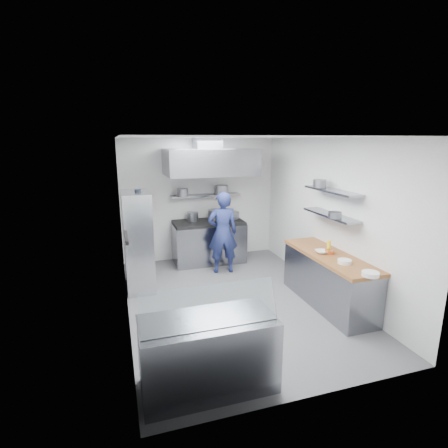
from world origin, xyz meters
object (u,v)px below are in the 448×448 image
object	(u,v)px
gas_range	(209,243)
display_case	(208,354)
wire_rack	(138,241)
chef	(223,233)

from	to	relation	value
gas_range	display_case	world-z (taller)	gas_range
wire_rack	gas_range	bearing A→B (deg)	32.18
chef	display_case	xyz separation A→B (m)	(-1.22, -3.38, -0.44)
chef	wire_rack	bearing A→B (deg)	17.65
display_case	gas_range	bearing A→B (deg)	74.98
gas_range	chef	size ratio (longest dim) A/B	0.92
chef	wire_rack	world-z (taller)	wire_rack
chef	display_case	distance (m)	3.62
gas_range	display_case	bearing A→B (deg)	-105.02
chef	wire_rack	size ratio (longest dim) A/B	0.94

